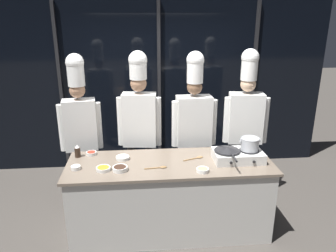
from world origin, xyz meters
The scene contains 19 objects.
ground_plane centered at (0.00, 0.00, 0.00)m, with size 24.00×24.00×0.00m, color #47423D.
window_wall_back centered at (0.00, 1.88, 1.35)m, with size 5.48×0.09×2.70m.
demo_counter centered at (0.00, 0.00, 0.44)m, with size 2.32×0.81×0.89m.
portable_stove centered at (0.78, -0.01, 0.95)m, with size 0.56×0.36×0.13m.
frying_pan centered at (0.65, -0.02, 1.03)m, with size 0.30×0.52×0.05m.
stock_pot centered at (0.91, -0.01, 1.09)m, with size 0.23×0.21×0.14m.
squeeze_bottle_soy centered at (-1.06, 0.25, 0.96)m, with size 0.07×0.07×0.15m.
prep_bowl_ginger centered at (-0.54, 0.14, 0.91)m, with size 0.16×0.16×0.04m.
prep_bowl_carrots centered at (-0.73, -0.14, 0.91)m, with size 0.16×0.16×0.04m.
prep_bowl_garlic centered at (-1.03, -0.08, 0.91)m, with size 0.10×0.10×0.04m.
prep_bowl_chili_flakes centered at (-0.91, 0.30, 0.91)m, with size 0.12×0.12×0.04m.
prep_bowl_mushrooms centered at (0.32, -0.26, 0.91)m, with size 0.13×0.13×0.04m.
prep_bowl_soy_glaze centered at (-0.55, -0.16, 0.91)m, with size 0.16×0.16×0.05m.
serving_spoon_slotted centered at (-0.12, -0.13, 0.89)m, with size 0.25×0.06×0.02m.
serving_spoon_solid centered at (0.33, 0.08, 0.89)m, with size 0.25×0.12×0.02m.
chef_head centered at (-1.08, 0.67, 1.19)m, with size 0.53×0.26×2.04m.
chef_sous centered at (-0.33, 0.66, 1.22)m, with size 0.56×0.27×2.07m.
chef_line centered at (0.38, 0.69, 1.17)m, with size 0.60×0.26×2.05m.
chef_pastry centered at (1.08, 0.70, 1.19)m, with size 0.59×0.29×2.07m.
Camera 1 is at (-0.33, -3.36, 2.47)m, focal length 35.00 mm.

